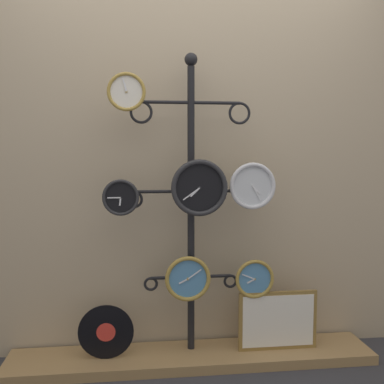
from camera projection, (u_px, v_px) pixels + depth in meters
The scene contains 11 objects.
shop_wall at pixel (188, 131), 2.81m from camera, with size 4.40×0.04×2.80m.
low_shelf at pixel (192, 357), 2.72m from camera, with size 2.20×0.36×0.06m.
display_stand at pixel (191, 247), 2.72m from camera, with size 0.78×0.38×1.85m.
clock_top_left at pixel (126, 92), 2.50m from camera, with size 0.22×0.04×0.22m.
clock_middle_left at pixel (121, 197), 2.56m from camera, with size 0.21×0.04×0.21m.
clock_middle_center at pixel (199, 188), 2.58m from camera, with size 0.33×0.04×0.33m.
clock_middle_right at pixel (252, 186), 2.65m from camera, with size 0.28×0.04×0.28m.
clock_bottom_center at pixel (188, 279), 2.63m from camera, with size 0.27×0.04×0.27m.
clock_bottom_right at pixel (255, 279), 2.70m from camera, with size 0.24×0.04×0.24m.
vinyl_record at pixel (106, 332), 2.62m from camera, with size 0.32×0.01×0.32m.
picture_frame at pixel (278, 321), 2.74m from camera, with size 0.49×0.02×0.36m.
Camera 1 is at (-0.32, -2.25, 1.27)m, focal length 42.00 mm.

